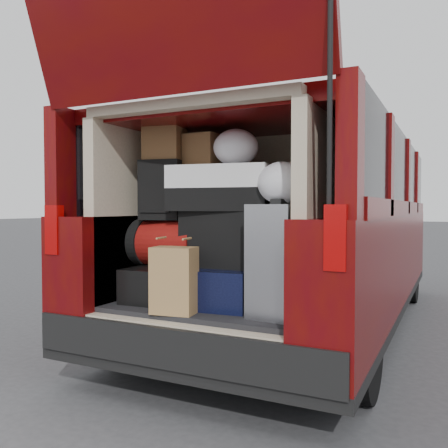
{
  "coord_description": "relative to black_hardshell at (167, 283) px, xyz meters",
  "views": [
    {
      "loc": [
        1.34,
        -2.47,
        1.16
      ],
      "look_at": [
        0.04,
        0.2,
        1.05
      ],
      "focal_mm": 38.0,
      "sensor_mm": 36.0,
      "label": 1
    }
  ],
  "objects": [
    {
      "name": "backpack",
      "position": [
        -0.03,
        -0.0,
        0.61
      ],
      "size": [
        0.3,
        0.21,
        0.39
      ],
      "primitive_type": "cube",
      "rotation": [
        0.0,
        0.0,
        0.19
      ],
      "color": "black",
      "rests_on": "red_duffel"
    },
    {
      "name": "twotone_duffel",
      "position": [
        0.39,
        0.02,
        0.61
      ],
      "size": [
        0.67,
        0.41,
        0.28
      ],
      "primitive_type": "cube",
      "rotation": [
        0.0,
        0.0,
        0.15
      ],
      "color": "silver",
      "rests_on": "black_soft_case"
    },
    {
      "name": "black_soft_case",
      "position": [
        0.4,
        0.03,
        0.3
      ],
      "size": [
        0.49,
        0.31,
        0.35
      ],
      "primitive_type": "cube",
      "rotation": [
        0.0,
        0.0,
        0.03
      ],
      "color": "black",
      "rests_on": "navy_hardshell"
    },
    {
      "name": "silver_roller",
      "position": [
        0.83,
        -0.09,
        0.2
      ],
      "size": [
        0.31,
        0.44,
        0.62
      ],
      "primitive_type": "cube",
      "rotation": [
        0.0,
        0.0,
        -0.12
      ],
      "color": "silver",
      "rests_on": "load_floor"
    },
    {
      "name": "red_duffel",
      "position": [
        0.0,
        0.03,
        0.26
      ],
      "size": [
        0.48,
        0.33,
        0.31
      ],
      "primitive_type": "cube",
      "rotation": [
        0.0,
        0.0,
        -0.05
      ],
      "color": "maroon",
      "rests_on": "black_hardshell"
    },
    {
      "name": "black_hardshell",
      "position": [
        0.0,
        0.0,
        0.0
      ],
      "size": [
        0.42,
        0.56,
        0.22
      ],
      "primitive_type": "cube",
      "rotation": [
        0.0,
        0.0,
        0.04
      ],
      "color": "black",
      "rests_on": "load_floor"
    },
    {
      "name": "kraft_bag",
      "position": [
        0.26,
        -0.33,
        0.08
      ],
      "size": [
        0.27,
        0.19,
        0.38
      ],
      "primitive_type": "cube",
      "rotation": [
        0.0,
        0.0,
        0.14
      ],
      "color": "tan",
      "rests_on": "load_floor"
    },
    {
      "name": "minivan",
      "position": [
        0.36,
        1.71,
        0.25
      ],
      "size": [
        1.9,
        5.35,
        2.77
      ],
      "color": "black",
      "rests_on": "ground"
    },
    {
      "name": "plastic_bag_right",
      "position": [
        0.82,
        -0.07,
        0.63
      ],
      "size": [
        0.3,
        0.29,
        0.24
      ],
      "primitive_type": "ellipsoid",
      "rotation": [
        0.0,
        0.0,
        -0.1
      ],
      "color": "white",
      "rests_on": "silver_roller"
    },
    {
      "name": "grocery_sack_lower",
      "position": [
        -0.03,
        0.04,
        0.92
      ],
      "size": [
        0.27,
        0.24,
        0.22
      ],
      "primitive_type": "cube",
      "rotation": [
        0.0,
        0.0,
        0.17
      ],
      "color": "brown",
      "rests_on": "backpack"
    },
    {
      "name": "plastic_bag_center",
      "position": [
        0.47,
        0.06,
        0.87
      ],
      "size": [
        0.3,
        0.29,
        0.23
      ],
      "primitive_type": "ellipsoid",
      "rotation": [
        0.0,
        0.0,
        -0.08
      ],
      "color": "white",
      "rests_on": "twotone_duffel"
    },
    {
      "name": "ground",
      "position": [
        0.36,
        -0.15,
        -0.66
      ],
      "size": [
        80.0,
        80.0,
        0.0
      ],
      "primitive_type": "plane",
      "color": "#363638",
      "rests_on": "ground"
    },
    {
      "name": "grocery_sack_upper",
      "position": [
        0.21,
        0.12,
        0.86
      ],
      "size": [
        0.23,
        0.19,
        0.22
      ],
      "primitive_type": "cube",
      "rotation": [
        0.0,
        0.0,
        -0.06
      ],
      "color": "brown",
      "rests_on": "twotone_duffel"
    },
    {
      "name": "navy_hardshell",
      "position": [
        0.41,
        0.02,
        0.01
      ],
      "size": [
        0.49,
        0.58,
        0.24
      ],
      "primitive_type": "cube",
      "rotation": [
        0.0,
        0.0,
        0.09
      ],
      "color": "black",
      "rests_on": "load_floor"
    },
    {
      "name": "load_floor",
      "position": [
        0.36,
        0.13,
        -0.38
      ],
      "size": [
        1.24,
        1.05,
        0.55
      ],
      "primitive_type": "cube",
      "color": "black",
      "rests_on": "ground"
    }
  ]
}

